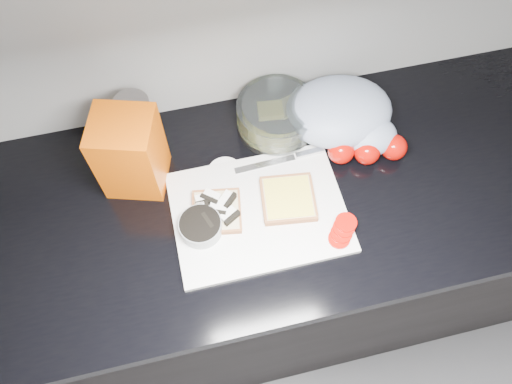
{
  "coord_description": "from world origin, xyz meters",
  "views": [
    {
      "loc": [
        -0.16,
        0.64,
        1.95
      ],
      "look_at": [
        -0.03,
        1.18,
        0.95
      ],
      "focal_mm": 35.0,
      "sensor_mm": 36.0,
      "label": 1
    }
  ],
  "objects_px": {
    "glass_bowl": "(277,116)",
    "bread_bag": "(130,153)",
    "cutting_board": "(259,212)",
    "steel_canister": "(139,129)"
  },
  "relations": [
    {
      "from": "cutting_board",
      "to": "glass_bowl",
      "type": "bearing_deg",
      "value": 66.51
    },
    {
      "from": "cutting_board",
      "to": "bread_bag",
      "type": "bearing_deg",
      "value": 147.97
    },
    {
      "from": "bread_bag",
      "to": "steel_canister",
      "type": "height_order",
      "value": "bread_bag"
    },
    {
      "from": "glass_bowl",
      "to": "bread_bag",
      "type": "height_order",
      "value": "bread_bag"
    },
    {
      "from": "cutting_board",
      "to": "steel_canister",
      "type": "height_order",
      "value": "steel_canister"
    },
    {
      "from": "bread_bag",
      "to": "steel_canister",
      "type": "distance_m",
      "value": 0.07
    },
    {
      "from": "bread_bag",
      "to": "steel_canister",
      "type": "xyz_separation_m",
      "value": [
        0.03,
        0.07,
        -0.01
      ]
    },
    {
      "from": "cutting_board",
      "to": "glass_bowl",
      "type": "relative_size",
      "value": 1.97
    },
    {
      "from": "glass_bowl",
      "to": "bread_bag",
      "type": "distance_m",
      "value": 0.38
    },
    {
      "from": "glass_bowl",
      "to": "bread_bag",
      "type": "xyz_separation_m",
      "value": [
        -0.36,
        -0.07,
        0.07
      ]
    }
  ]
}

